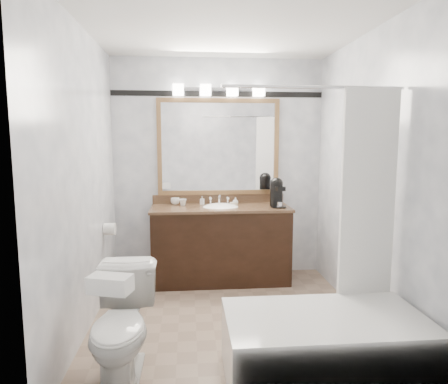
# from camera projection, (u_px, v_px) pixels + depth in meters

# --- Properties ---
(room) EXTENTS (2.42, 2.62, 2.52)m
(room) POSITION_uv_depth(u_px,v_px,m) (230.00, 180.00, 3.35)
(room) COLOR gray
(room) RESTS_ON ground
(vanity) EXTENTS (1.53, 0.58, 0.97)m
(vanity) POSITION_uv_depth(u_px,v_px,m) (221.00, 243.00, 4.46)
(vanity) COLOR black
(vanity) RESTS_ON ground
(mirror) EXTENTS (1.40, 0.04, 1.10)m
(mirror) POSITION_uv_depth(u_px,v_px,m) (219.00, 147.00, 4.58)
(mirror) COLOR #976E44
(mirror) RESTS_ON room
(vanity_light_bar) EXTENTS (1.02, 0.14, 0.12)m
(vanity_light_bar) POSITION_uv_depth(u_px,v_px,m) (219.00, 90.00, 4.45)
(vanity_light_bar) COLOR silver
(vanity_light_bar) RESTS_ON room
(accent_stripe) EXTENTS (2.40, 0.01, 0.06)m
(accent_stripe) POSITION_uv_depth(u_px,v_px,m) (218.00, 94.00, 4.52)
(accent_stripe) COLOR black
(accent_stripe) RESTS_ON room
(bathtub) EXTENTS (1.30, 0.75, 1.96)m
(bathtub) POSITION_uv_depth(u_px,v_px,m) (327.00, 338.00, 2.64)
(bathtub) COLOR white
(bathtub) RESTS_ON ground
(tp_roll) EXTENTS (0.11, 0.12, 0.12)m
(tp_roll) POSITION_uv_depth(u_px,v_px,m) (110.00, 229.00, 3.98)
(tp_roll) COLOR white
(tp_roll) RESTS_ON room
(toilet) EXTENTS (0.41, 0.72, 0.74)m
(toilet) POSITION_uv_depth(u_px,v_px,m) (122.00, 327.00, 2.62)
(toilet) COLOR white
(toilet) RESTS_ON ground
(tissue_box) EXTENTS (0.26, 0.19, 0.10)m
(tissue_box) POSITION_uv_depth(u_px,v_px,m) (110.00, 284.00, 2.24)
(tissue_box) COLOR white
(tissue_box) RESTS_ON toilet
(coffee_maker) EXTENTS (0.17, 0.21, 0.32)m
(coffee_maker) POSITION_uv_depth(u_px,v_px,m) (277.00, 192.00, 4.37)
(coffee_maker) COLOR black
(coffee_maker) RESTS_ON vanity
(cup_left) EXTENTS (0.12, 0.12, 0.08)m
(cup_left) POSITION_uv_depth(u_px,v_px,m) (175.00, 201.00, 4.54)
(cup_left) COLOR white
(cup_left) RESTS_ON vanity
(cup_right) EXTENTS (0.10, 0.10, 0.07)m
(cup_right) POSITION_uv_depth(u_px,v_px,m) (183.00, 202.00, 4.48)
(cup_right) COLOR white
(cup_right) RESTS_ON vanity
(soap_bottle_a) EXTENTS (0.05, 0.05, 0.10)m
(soap_bottle_a) POSITION_uv_depth(u_px,v_px,m) (202.00, 200.00, 4.54)
(soap_bottle_a) COLOR white
(soap_bottle_a) RESTS_ON vanity
(soap_bottle_b) EXTENTS (0.08, 0.08, 0.08)m
(soap_bottle_b) POSITION_uv_depth(u_px,v_px,m) (235.00, 201.00, 4.55)
(soap_bottle_b) COLOR white
(soap_bottle_b) RESTS_ON vanity
(soap_bar) EXTENTS (0.09, 0.06, 0.03)m
(soap_bar) POSITION_uv_depth(u_px,v_px,m) (234.00, 204.00, 4.54)
(soap_bar) COLOR beige
(soap_bar) RESTS_ON vanity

